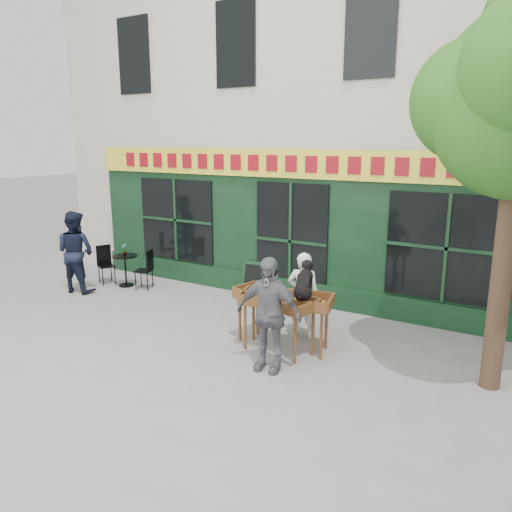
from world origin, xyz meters
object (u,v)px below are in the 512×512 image
Objects in this scene: woman at (303,295)px; man_right at (268,314)px; book_cart_right at (275,302)px; man_left at (75,252)px; bistro_table at (125,264)px; dog at (304,280)px; book_cart_center at (286,303)px.

man_right is (0.12, -1.46, 0.11)m from woman.
book_cart_right is 5.60m from man_left.
book_cart_right reaches higher than bistro_table.
man_right reaches higher than woman.
man_left is at bearing -170.18° from book_cart_right.
dog reaches higher than bistro_table.
woman reaches higher than book_cart_right.
man_left reaches higher than book_cart_right.
woman is at bearing 172.87° from man_left.
book_cart_center is 0.65m from woman.
dog is 0.33× the size of man_right.
dog is 6.13m from man_left.
book_cart_right is at bearing 106.44° from man_right.
dog reaches higher than woman.
bistro_table is (-5.11, 0.66, -0.24)m from woman.
woman is (0.00, 0.65, -0.04)m from book_cart_center.
book_cart_center is 1.00× the size of book_cart_right.
bistro_table is (-5.11, 1.31, -0.28)m from book_cart_center.
book_cart_center is 0.82m from man_right.
book_cart_center is 0.59m from dog.
woman is at bearing 89.47° from man_right.
woman is at bearing 76.83° from book_cart_center.
dog is 0.37× the size of book_cart_right.
woman reaches higher than book_cart_center.
man_right is at bearing -94.50° from book_cart_center.
book_cart_center is 5.28m from bistro_table.
man_left reaches higher than dog.
dog is 0.70m from book_cart_right.
man_left is at bearing -10.83° from woman.
book_cart_right is 0.90× the size of man_right.
woman is at bearing 103.40° from dog.
bistro_table is at bearing 152.79° from dog.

